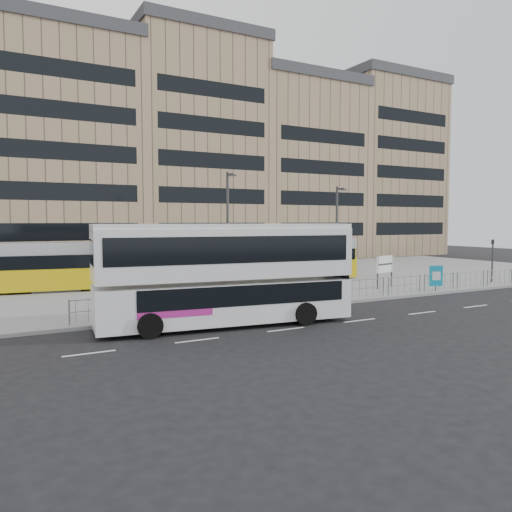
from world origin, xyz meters
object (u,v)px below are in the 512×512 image
lamp_post_east (337,227)px  lamp_post_west (228,223)px  traffic_light_west (224,268)px  ad_panel (436,276)px  traffic_light_east (493,255)px  double_decker_bus (226,271)px  tram (186,262)px  pedestrian (196,280)px  station_sign (385,266)px

lamp_post_east → lamp_post_west: bearing=-179.1°
traffic_light_west → lamp_post_east: (13.75, 8.30, 1.97)m
ad_panel → lamp_post_east: (-0.31, 9.70, 2.99)m
ad_panel → traffic_light_east: 7.59m
double_decker_bus → traffic_light_east: 23.43m
tram → pedestrian: 4.63m
double_decker_bus → traffic_light_east: double_decker_bus is taller
lamp_post_west → traffic_light_east: bearing=-25.1°
double_decker_bus → traffic_light_east: bearing=16.2°
ad_panel → lamp_post_east: bearing=115.3°
station_sign → traffic_light_west: 12.44m
tram → pedestrian: bearing=-95.4°
station_sign → ad_panel: (1.71, -2.77, -0.52)m
traffic_light_east → lamp_post_west: bearing=138.2°
tram → ad_panel: size_ratio=16.19×
lamp_post_east → station_sign: bearing=-101.4°
lamp_post_west → lamp_post_east: (9.66, 0.16, -0.35)m
ad_panel → traffic_light_west: traffic_light_west is taller
traffic_light_west → pedestrian: bearing=104.6°
pedestrian → traffic_light_west: traffic_light_west is taller
tram → station_sign: bearing=-28.2°
station_sign → lamp_post_east: 7.49m
double_decker_bus → station_sign: 14.97m
ad_panel → lamp_post_east: lamp_post_east is taller
station_sign → traffic_light_west: traffic_light_west is taller
double_decker_bus → pedestrian: double_decker_bus is taller
lamp_post_west → lamp_post_east: lamp_post_west is taller
pedestrian → traffic_light_east: size_ratio=0.55×
station_sign → pedestrian: size_ratio=1.25×
ad_panel → lamp_post_west: (-9.97, 9.54, 3.34)m
ad_panel → traffic_light_west: (-14.06, 1.40, 1.02)m
double_decker_bus → traffic_light_west: double_decker_bus is taller
traffic_light_east → lamp_post_east: lamp_post_east is taller
double_decker_bus → station_sign: size_ratio=5.34×
traffic_light_west → traffic_light_east: size_ratio=1.00×
double_decker_bus → tram: 13.43m
pedestrian → traffic_light_east: traffic_light_east is taller
lamp_post_east → double_decker_bus: bearing=-141.9°
traffic_light_east → lamp_post_west: (-17.35, 8.12, 2.31)m
pedestrian → lamp_post_east: lamp_post_east is taller
lamp_post_west → ad_panel: bearing=-43.8°
traffic_light_west → tram: bearing=100.4°
ad_panel → pedestrian: pedestrian is taller
ad_panel → pedestrian: (-13.70, 6.20, -0.10)m
double_decker_bus → lamp_post_west: lamp_post_west is taller
tram → pedestrian: tram is taller
traffic_light_west → lamp_post_west: 9.40m
tram → station_sign: size_ratio=12.34×
pedestrian → lamp_post_east: 14.19m
pedestrian → lamp_post_east: (13.40, 3.50, 3.09)m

